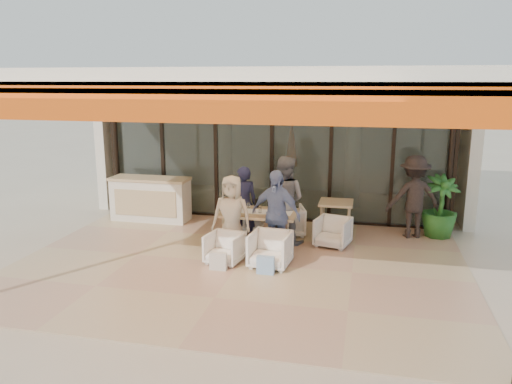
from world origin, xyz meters
TOP-DOWN VIEW (x-y plane):
  - ground at (0.00, 0.00)m, footprint 70.00×70.00m
  - terrace_floor at (0.00, 0.00)m, footprint 8.00×6.00m
  - terrace_structure at (0.00, -0.26)m, footprint 8.00×6.00m
  - glass_storefront at (0.00, 3.00)m, footprint 8.08×0.10m
  - interior_block at (0.01, 5.31)m, footprint 9.05×3.62m
  - host_counter at (-2.75, 2.30)m, footprint 1.85×0.65m
  - dining_table at (0.13, 0.96)m, footprint 1.50×0.90m
  - chair_far_left at (-0.28, 1.91)m, footprint 0.61×0.58m
  - chair_far_right at (0.56, 1.91)m, footprint 0.85×0.82m
  - chair_near_left at (-0.28, 0.01)m, footprint 0.69×0.66m
  - chair_near_right at (0.56, 0.01)m, footprint 0.74×0.70m
  - diner_navy at (-0.28, 1.41)m, footprint 0.65×0.53m
  - diner_grey at (0.56, 1.41)m, footprint 0.98×0.83m
  - diner_cream at (-0.28, 0.51)m, footprint 0.75×0.50m
  - diner_periwinkle at (0.56, 0.51)m, footprint 1.05×0.67m
  - tote_bag_cream at (-0.28, -0.39)m, footprint 0.30×0.10m
  - tote_bag_blue at (0.56, -0.39)m, footprint 0.30×0.10m
  - side_table at (1.56, 2.13)m, footprint 0.70×0.70m
  - side_chair at (1.56, 1.38)m, footprint 0.76×0.73m
  - standing_woman at (3.14, 2.33)m, footprint 1.26×0.93m
  - potted_palm at (3.69, 2.47)m, footprint 0.95×0.95m

SIDE VIEW (x-z plane):
  - ground at x=0.00m, z-range 0.00..0.00m
  - terrace_floor at x=0.00m, z-range 0.00..0.01m
  - tote_bag_cream at x=-0.28m, z-range 0.00..0.34m
  - tote_bag_blue at x=0.56m, z-range 0.00..0.34m
  - chair_far_left at x=-0.28m, z-range 0.00..0.60m
  - chair_near_left at x=-0.28m, z-range 0.00..0.63m
  - side_chair at x=1.56m, z-range 0.00..0.66m
  - chair_near_right at x=0.56m, z-range 0.00..0.71m
  - chair_far_right at x=0.56m, z-range 0.00..0.71m
  - host_counter at x=-2.75m, z-range 0.01..1.05m
  - side_table at x=1.56m, z-range 0.27..1.01m
  - potted_palm at x=3.69m, z-range 0.00..1.33m
  - dining_table at x=0.13m, z-range 0.22..1.15m
  - diner_cream at x=-0.28m, z-range 0.00..1.53m
  - diner_navy at x=-0.28m, z-range 0.00..1.56m
  - diner_periwinkle at x=0.56m, z-range 0.00..1.67m
  - standing_woman at x=3.14m, z-range 0.00..1.76m
  - diner_grey at x=0.56m, z-range 0.00..1.79m
  - glass_storefront at x=0.00m, z-range 0.00..3.20m
  - interior_block at x=0.01m, z-range 0.47..3.99m
  - terrace_structure at x=0.00m, z-range 1.55..4.95m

